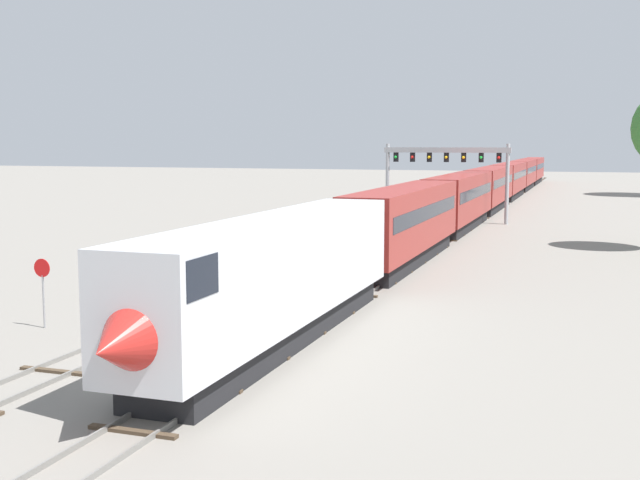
{
  "coord_description": "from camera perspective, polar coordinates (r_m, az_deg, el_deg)",
  "views": [
    {
      "loc": [
        13.18,
        -23.4,
        7.55
      ],
      "look_at": [
        1.0,
        12.0,
        3.0
      ],
      "focal_mm": 44.75,
      "sensor_mm": 36.0,
      "label": 1
    }
  ],
  "objects": [
    {
      "name": "signal_gantry",
      "position": [
        77.28,
        9.01,
        5.39
      ],
      "size": [
        12.1,
        0.49,
        7.52
      ],
      "color": "#999BA0",
      "rests_on": "ground"
    },
    {
      "name": "stop_sign",
      "position": [
        34.53,
        -19.22,
        -2.92
      ],
      "size": [
        0.76,
        0.08,
        2.88
      ],
      "color": "gray",
      "rests_on": "ground"
    },
    {
      "name": "passenger_train",
      "position": [
        93.33,
        12.11,
        3.74
      ],
      "size": [
        3.04,
        150.64,
        4.8
      ],
      "color": "silver",
      "rests_on": "ground"
    },
    {
      "name": "ground_plane",
      "position": [
        27.9,
        -10.13,
        -8.88
      ],
      "size": [
        400.0,
        400.0,
        0.0
      ],
      "primitive_type": "plane",
      "color": "gray"
    },
    {
      "name": "track_main",
      "position": [
        84.48,
        11.31,
        1.71
      ],
      "size": [
        2.6,
        200.0,
        0.16
      ],
      "color": "slate",
      "rests_on": "ground"
    },
    {
      "name": "track_near",
      "position": [
        65.99,
        4.22,
        0.4
      ],
      "size": [
        2.6,
        160.0,
        0.16
      ],
      "color": "slate",
      "rests_on": "ground"
    }
  ]
}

